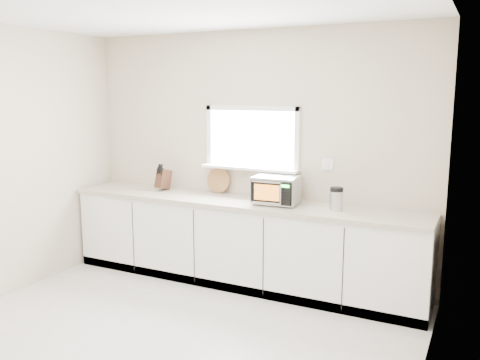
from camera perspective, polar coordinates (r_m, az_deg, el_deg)
The scene contains 8 objects.
ground at distance 4.32m, azimuth -10.58°, elevation -18.64°, with size 4.00×4.00×0.00m, color beige.
back_wall at distance 5.56m, azimuth 1.42°, elevation 2.79°, with size 4.00×0.17×2.70m.
cabinets at distance 5.49m, azimuth 0.05°, elevation -7.16°, with size 3.92×0.60×0.88m, color white.
countertop at distance 5.37m, azimuth 0.00°, elevation -2.49°, with size 3.92×0.64×0.04m, color #BBB29A.
microwave at distance 5.17m, azimuth 4.11°, elevation -1.07°, with size 0.46×0.38×0.29m.
knife_block at distance 5.96m, azimuth -8.61°, elevation 0.15°, with size 0.13×0.23×0.31m.
cutting_board at distance 5.73m, azimuth -2.43°, elevation -0.04°, with size 0.28×0.28×0.02m, color #935C38.
coffee_grinder at distance 4.98m, azimuth 10.77°, elevation -2.07°, with size 0.14×0.14×0.23m.
Camera 1 is at (2.33, -3.00, 2.06)m, focal length 38.00 mm.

